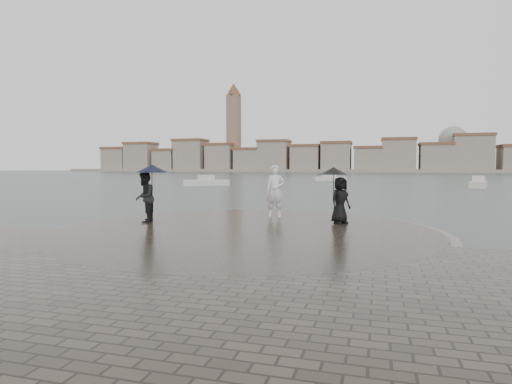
% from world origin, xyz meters
% --- Properties ---
extents(ground, '(400.00, 400.00, 0.00)m').
position_xyz_m(ground, '(0.00, 0.00, 0.00)').
color(ground, '#2B3835').
rests_on(ground, ground).
extents(kerb_ring, '(12.50, 12.50, 0.32)m').
position_xyz_m(kerb_ring, '(0.00, 3.50, 0.16)').
color(kerb_ring, gray).
rests_on(kerb_ring, ground).
extents(quay_tip, '(11.90, 11.90, 0.36)m').
position_xyz_m(quay_tip, '(0.00, 3.50, 0.18)').
color(quay_tip, '#2D261E').
rests_on(quay_tip, ground).
extents(statue, '(0.78, 0.55, 2.03)m').
position_xyz_m(statue, '(0.20, 6.80, 1.38)').
color(statue, silver).
rests_on(statue, quay_tip).
extents(visitor_left, '(1.27, 1.18, 2.04)m').
position_xyz_m(visitor_left, '(-3.79, 4.00, 1.51)').
color(visitor_left, black).
rests_on(visitor_left, quay_tip).
extents(visitor_right, '(1.20, 1.07, 1.95)m').
position_xyz_m(visitor_right, '(2.74, 5.57, 1.46)').
color(visitor_right, black).
rests_on(visitor_right, quay_tip).
extents(far_skyline, '(260.00, 20.00, 37.00)m').
position_xyz_m(far_skyline, '(-6.29, 160.71, 5.61)').
color(far_skyline, gray).
rests_on(far_skyline, ground).
extents(boats, '(34.86, 24.79, 1.50)m').
position_xyz_m(boats, '(-1.67, 46.70, 0.38)').
color(boats, beige).
rests_on(boats, ground).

